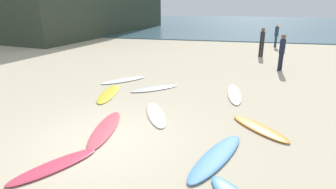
{
  "coord_description": "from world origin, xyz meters",
  "views": [
    {
      "loc": [
        2.98,
        -6.08,
        3.47
      ],
      "look_at": [
        0.96,
        3.06,
        0.3
      ],
      "focal_mm": 29.86,
      "sensor_mm": 36.0,
      "label": 1
    }
  ],
  "objects_px": {
    "surfboard_3": "(234,94)",
    "surfboard_7": "(155,88)",
    "beachgoer_far": "(262,41)",
    "beachgoer_near": "(282,50)",
    "beachgoer_mid": "(276,34)",
    "surfboard_9": "(55,166)",
    "surfboard_5": "(156,114)",
    "surfboard_0": "(216,157)",
    "surfboard_4": "(109,94)",
    "surfboard_2": "(124,80)",
    "surfboard_1": "(105,129)",
    "surfboard_6": "(260,128)"
  },
  "relations": [
    {
      "from": "surfboard_3",
      "to": "surfboard_7",
      "type": "distance_m",
      "value": 3.2
    },
    {
      "from": "beachgoer_far",
      "to": "surfboard_3",
      "type": "bearing_deg",
      "value": 128.19
    },
    {
      "from": "beachgoer_near",
      "to": "surfboard_7",
      "type": "bearing_deg",
      "value": -15.94
    },
    {
      "from": "beachgoer_mid",
      "to": "surfboard_3",
      "type": "bearing_deg",
      "value": 165.1
    },
    {
      "from": "surfboard_9",
      "to": "beachgoer_near",
      "type": "bearing_deg",
      "value": 90.81
    },
    {
      "from": "surfboard_5",
      "to": "beachgoer_near",
      "type": "relative_size",
      "value": 1.16
    },
    {
      "from": "surfboard_0",
      "to": "surfboard_5",
      "type": "relative_size",
      "value": 1.17
    },
    {
      "from": "beachgoer_far",
      "to": "surfboard_7",
      "type": "bearing_deg",
      "value": 108.88
    },
    {
      "from": "surfboard_3",
      "to": "surfboard_5",
      "type": "xyz_separation_m",
      "value": [
        -2.45,
        -2.62,
        -0.01
      ]
    },
    {
      "from": "surfboard_4",
      "to": "surfboard_5",
      "type": "xyz_separation_m",
      "value": [
        2.31,
        -1.58,
        -0.0
      ]
    },
    {
      "from": "surfboard_2",
      "to": "surfboard_7",
      "type": "distance_m",
      "value": 1.91
    },
    {
      "from": "surfboard_3",
      "to": "beachgoer_near",
      "type": "xyz_separation_m",
      "value": [
        2.3,
        4.49,
        1.01
      ]
    },
    {
      "from": "surfboard_1",
      "to": "surfboard_9",
      "type": "xyz_separation_m",
      "value": [
        -0.29,
        -1.97,
        -0.0
      ]
    },
    {
      "from": "surfboard_9",
      "to": "beachgoer_mid",
      "type": "height_order",
      "value": "beachgoer_mid"
    },
    {
      "from": "surfboard_4",
      "to": "surfboard_6",
      "type": "distance_m",
      "value": 5.78
    },
    {
      "from": "surfboard_6",
      "to": "beachgoer_mid",
      "type": "distance_m",
      "value": 15.71
    },
    {
      "from": "surfboard_9",
      "to": "beachgoer_far",
      "type": "distance_m",
      "value": 15.15
    },
    {
      "from": "surfboard_5",
      "to": "beachgoer_mid",
      "type": "relative_size",
      "value": 1.21
    },
    {
      "from": "surfboard_1",
      "to": "surfboard_4",
      "type": "relative_size",
      "value": 1.07
    },
    {
      "from": "surfboard_3",
      "to": "beachgoer_mid",
      "type": "xyz_separation_m",
      "value": [
        3.14,
        12.47,
        0.96
      ]
    },
    {
      "from": "surfboard_1",
      "to": "surfboard_2",
      "type": "xyz_separation_m",
      "value": [
        -1.3,
        4.88,
        -0.0
      ]
    },
    {
      "from": "surfboard_7",
      "to": "beachgoer_mid",
      "type": "distance_m",
      "value": 14.02
    },
    {
      "from": "surfboard_9",
      "to": "surfboard_3",
      "type": "bearing_deg",
      "value": 88.36
    },
    {
      "from": "surfboard_0",
      "to": "surfboard_5",
      "type": "distance_m",
      "value": 2.97
    },
    {
      "from": "surfboard_1",
      "to": "surfboard_6",
      "type": "xyz_separation_m",
      "value": [
        4.25,
        0.96,
        0.01
      ]
    },
    {
      "from": "surfboard_3",
      "to": "surfboard_4",
      "type": "relative_size",
      "value": 1.1
    },
    {
      "from": "surfboard_1",
      "to": "surfboard_3",
      "type": "relative_size",
      "value": 0.97
    },
    {
      "from": "surfboard_0",
      "to": "beachgoer_near",
      "type": "relative_size",
      "value": 1.36
    },
    {
      "from": "surfboard_1",
      "to": "surfboard_3",
      "type": "bearing_deg",
      "value": -139.47
    },
    {
      "from": "beachgoer_mid",
      "to": "surfboard_1",
      "type": "bearing_deg",
      "value": 157.02
    },
    {
      "from": "beachgoer_far",
      "to": "beachgoer_mid",
      "type": "bearing_deg",
      "value": -58.76
    },
    {
      "from": "surfboard_0",
      "to": "surfboard_3",
      "type": "bearing_deg",
      "value": 106.69
    },
    {
      "from": "surfboard_1",
      "to": "surfboard_3",
      "type": "height_order",
      "value": "surfboard_1"
    },
    {
      "from": "surfboard_5",
      "to": "surfboard_7",
      "type": "height_order",
      "value": "surfboard_7"
    },
    {
      "from": "surfboard_5",
      "to": "surfboard_3",
      "type": "bearing_deg",
      "value": 23.32
    },
    {
      "from": "surfboard_4",
      "to": "surfboard_7",
      "type": "xyz_separation_m",
      "value": [
        1.56,
        1.05,
        0.0
      ]
    },
    {
      "from": "beachgoer_far",
      "to": "surfboard_2",
      "type": "bearing_deg",
      "value": 97.61
    },
    {
      "from": "surfboard_3",
      "to": "surfboard_6",
      "type": "bearing_deg",
      "value": -80.37
    },
    {
      "from": "surfboard_3",
      "to": "surfboard_9",
      "type": "xyz_separation_m",
      "value": [
        -3.86,
        -5.93,
        -0.0
      ]
    },
    {
      "from": "surfboard_4",
      "to": "beachgoer_near",
      "type": "relative_size",
      "value": 1.25
    },
    {
      "from": "surfboard_6",
      "to": "surfboard_7",
      "type": "distance_m",
      "value": 4.91
    },
    {
      "from": "surfboard_3",
      "to": "beachgoer_near",
      "type": "distance_m",
      "value": 5.14
    },
    {
      "from": "surfboard_2",
      "to": "beachgoer_near",
      "type": "distance_m",
      "value": 8.08
    },
    {
      "from": "surfboard_4",
      "to": "surfboard_9",
      "type": "distance_m",
      "value": 4.98
    },
    {
      "from": "surfboard_0",
      "to": "surfboard_4",
      "type": "distance_m",
      "value": 5.73
    },
    {
      "from": "surfboard_6",
      "to": "beachgoer_mid",
      "type": "xyz_separation_m",
      "value": [
        2.46,
        15.48,
        0.95
      ]
    },
    {
      "from": "surfboard_0",
      "to": "surfboard_9",
      "type": "bearing_deg",
      "value": -139.94
    },
    {
      "from": "surfboard_1",
      "to": "surfboard_5",
      "type": "relative_size",
      "value": 1.15
    },
    {
      "from": "surfboard_6",
      "to": "surfboard_7",
      "type": "height_order",
      "value": "surfboard_6"
    },
    {
      "from": "surfboard_0",
      "to": "beachgoer_far",
      "type": "xyz_separation_m",
      "value": [
        2.11,
        12.93,
        0.99
      ]
    }
  ]
}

